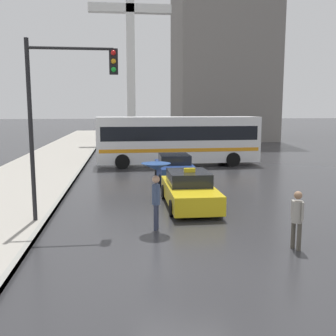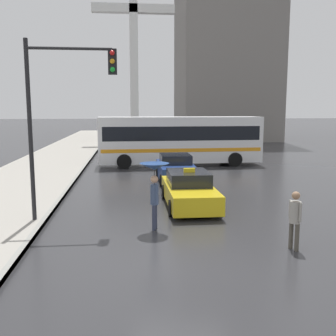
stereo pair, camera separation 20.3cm
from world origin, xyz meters
name	(u,v)px [view 1 (the left image)]	position (x,y,z in m)	size (l,w,h in m)	color
ground_plane	(186,264)	(0.00, 0.00, 0.00)	(300.00, 300.00, 0.00)	#2D2D30
taxi	(189,190)	(1.06, 5.91, 0.64)	(1.91, 4.61, 1.53)	gold
sedan_red	(175,169)	(1.19, 11.34, 0.67)	(1.91, 4.15, 1.43)	navy
city_bus	(178,139)	(2.19, 17.37, 1.84)	(11.07, 2.98, 3.32)	silver
pedestrian_with_umbrella	(156,177)	(-0.51, 2.93, 1.70)	(0.94, 0.94, 2.15)	#2D3347
pedestrian_man	(297,216)	(3.17, 0.67, 0.96)	(0.38, 0.44, 1.64)	#4C473D
traffic_light	(64,100)	(-3.42, 3.89, 4.15)	(2.92, 0.38, 6.06)	black
building_tower_near	(222,34)	(11.01, 40.56, 13.17)	(11.67, 11.36, 26.33)	gray
monument_cross	(130,38)	(-0.57, 34.94, 11.41)	(8.85, 0.90, 20.11)	white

